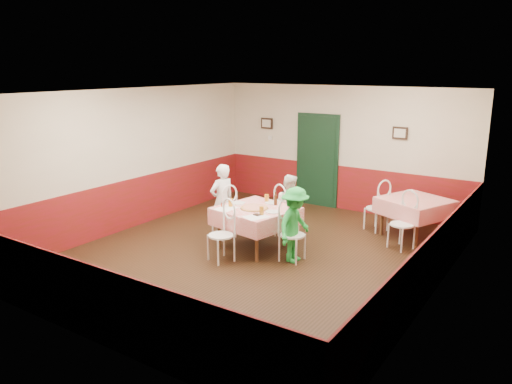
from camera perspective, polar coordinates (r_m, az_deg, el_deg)
The scene contains 39 objects.
floor at distance 8.86m, azimuth 0.18°, elevation -7.06°, with size 7.00×7.00×0.00m, color black.
ceiling at distance 8.26m, azimuth 0.20°, elevation 11.34°, with size 7.00×7.00×0.00m, color white.
back_wall at distance 11.49m, azimuth 9.86°, elevation 4.92°, with size 6.00×0.10×2.80m, color beige.
front_wall at distance 5.95m, azimuth -18.72°, elevation -4.33°, with size 6.00×0.10×2.80m, color beige.
left_wall at distance 10.37m, azimuth -13.83°, elevation 3.73°, with size 0.10×7.00×2.80m, color beige.
right_wall at distance 7.29m, azimuth 20.30°, elevation -1.09°, with size 0.10×7.00×2.80m, color beige.
wainscot_back at distance 11.65m, azimuth 9.64°, elevation 0.54°, with size 6.00×0.03×1.00m, color maroon.
wainscot_front at distance 6.29m, azimuth -17.95°, elevation -12.10°, with size 6.00×0.03×1.00m, color maroon.
wainscot_left at distance 10.56m, azimuth -13.48°, elevation -1.09°, with size 0.03×7.00×1.00m, color maroon.
wainscot_right at distance 7.57m, azimuth 19.60°, elevation -7.66°, with size 0.03×7.00×1.00m, color maroon.
door at distance 11.75m, azimuth 7.01°, elevation 3.50°, with size 0.96×0.06×2.10m, color black.
picture_left at distance 12.31m, azimuth 1.24°, elevation 7.85°, with size 0.32×0.03×0.26m, color black.
picture_right at distance 10.93m, azimuth 16.13°, elevation 6.49°, with size 0.32×0.03×0.26m, color black.
thermostat at distance 12.30m, azimuth 1.63°, elevation 6.20°, with size 0.10×0.03×0.10m, color white.
main_table at distance 9.00m, azimuth 0.00°, elevation -4.17°, with size 1.22×1.22×0.77m, color red.
second_table at distance 10.05m, azimuth 17.60°, elevation -2.88°, with size 1.12×1.12×0.77m, color red.
chair_left at distance 9.56m, azimuth -3.67°, elevation -2.62°, with size 0.42×0.42×0.90m, color white, non-canonical shape.
chair_right at distance 8.44m, azimuth 4.17°, elevation -4.94°, with size 0.42×0.42×0.90m, color white, non-canonical shape.
chair_far at distance 9.58m, azimuth 3.53°, elevation -2.58°, with size 0.42×0.42×0.90m, color white, non-canonical shape.
chair_near at distance 8.42m, azimuth -4.03°, elevation -4.99°, with size 0.42×0.42×0.90m, color white, non-canonical shape.
chair_second_a at distance 10.25m, azimuth 13.61°, elevation -1.85°, with size 0.42×0.42×0.90m, color white, non-canonical shape.
chair_second_b at distance 9.34m, azimuth 16.34°, elevation -3.59°, with size 0.42×0.42×0.90m, color white, non-canonical shape.
pizza at distance 8.83m, azimuth -0.21°, elevation -1.81°, with size 0.47×0.47×0.03m, color #B74723.
plate_left at distance 9.17m, azimuth -2.07°, elevation -1.27°, with size 0.25×0.25×0.01m, color white.
plate_right at distance 8.62m, azimuth 1.94°, elevation -2.28°, with size 0.25×0.25×0.01m, color white.
plate_far at distance 9.19m, azimuth 1.79°, elevation -1.23°, with size 0.25×0.25×0.01m, color white.
glass_a at distance 8.97m, azimuth -2.92°, elevation -1.21°, with size 0.08×0.08×0.14m, color #BF7219.
glass_b at distance 8.45m, azimuth 0.64°, elevation -2.15°, with size 0.08×0.08×0.14m, color #BF7219.
glass_c at distance 9.25m, azimuth 1.22°, elevation -0.71°, with size 0.08×0.08×0.14m, color #BF7219.
beer_bottle at distance 9.05m, azimuth 2.26°, elevation -0.80°, with size 0.06×0.06×0.22m, color #381C0A.
shaker_a at distance 8.90m, azimuth -3.77°, elevation -1.51°, with size 0.04×0.04×0.09m, color silver.
shaker_b at distance 8.79m, azimuth -3.65°, elevation -1.72°, with size 0.04×0.04×0.09m, color silver.
shaker_c at distance 8.96m, azimuth -3.91°, elevation -1.42°, with size 0.04×0.04×0.09m, color #B23319.
menu_left at distance 8.86m, azimuth -3.43°, elevation -1.88°, with size 0.30×0.40×0.00m, color white.
menu_right at distance 8.36m, azimuth 0.04°, elevation -2.85°, with size 0.30×0.40×0.00m, color white.
wallet at distance 8.44m, azimuth 0.12°, elevation -2.61°, with size 0.11×0.09×0.02m, color black.
diner_left at distance 9.52m, azimuth -3.90°, elevation -1.03°, with size 0.52×0.34×1.43m, color gray.
diner_far at distance 9.57m, azimuth 3.74°, elevation -1.58°, with size 0.60×0.46×1.23m, color gray.
diner_right at distance 8.35m, azimuth 4.46°, elevation -3.76°, with size 0.83×0.48×1.29m, color gray.
Camera 1 is at (4.53, -6.90, 3.21)m, focal length 35.00 mm.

